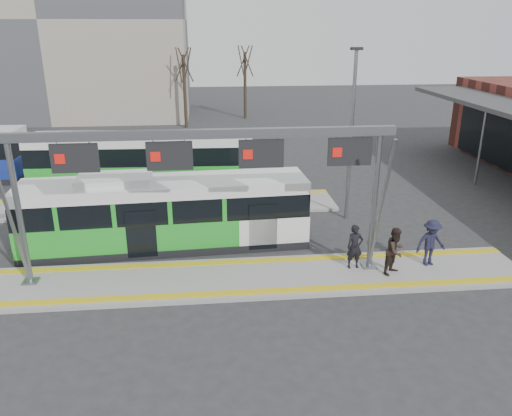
% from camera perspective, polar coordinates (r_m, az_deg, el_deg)
% --- Properties ---
extents(ground, '(120.00, 120.00, 0.00)m').
position_cam_1_polar(ground, '(17.84, -4.19, -8.32)').
color(ground, '#2D2D30').
rests_on(ground, ground).
extents(platform_main, '(22.00, 3.00, 0.15)m').
position_cam_1_polar(platform_main, '(17.81, -4.19, -8.11)').
color(platform_main, gray).
rests_on(platform_main, ground).
extents(platform_second, '(20.00, 3.00, 0.15)m').
position_cam_1_polar(platform_second, '(25.42, -13.80, 0.20)').
color(platform_second, gray).
rests_on(platform_second, ground).
extents(tactile_main, '(22.00, 2.65, 0.02)m').
position_cam_1_polar(tactile_main, '(17.77, -4.20, -7.87)').
color(tactile_main, yellow).
rests_on(tactile_main, platform_main).
extents(tactile_second, '(20.00, 0.35, 0.02)m').
position_cam_1_polar(tactile_second, '(26.47, -13.50, 1.22)').
color(tactile_second, yellow).
rests_on(tactile_second, platform_second).
extents(gantry, '(13.00, 1.68, 5.20)m').
position_cam_1_polar(gantry, '(16.49, -5.80, 5.32)').
color(gantry, slate).
rests_on(gantry, platform_main).
extents(apartment_block, '(24.50, 12.50, 18.40)m').
position_cam_1_polar(apartment_block, '(53.49, -21.88, 19.56)').
color(apartment_block, '#9F9585').
rests_on(apartment_block, ground).
extents(hero_bus, '(11.32, 2.99, 3.08)m').
position_cam_1_polar(hero_bus, '(20.25, -10.32, -0.66)').
color(hero_bus, black).
rests_on(hero_bus, ground).
extents(bg_bus_green, '(12.01, 3.06, 2.98)m').
position_cam_1_polar(bg_bus_green, '(28.15, -12.82, 5.19)').
color(bg_bus_green, black).
rests_on(bg_bus_green, ground).
extents(passenger_a, '(0.62, 0.43, 1.65)m').
position_cam_1_polar(passenger_a, '(18.41, 11.23, -4.36)').
color(passenger_a, black).
rests_on(passenger_a, platform_main).
extents(passenger_b, '(1.06, 1.03, 1.72)m').
position_cam_1_polar(passenger_b, '(18.33, 15.64, -4.73)').
color(passenger_b, '#2C211D').
rests_on(passenger_b, platform_main).
extents(passenger_c, '(1.22, 0.80, 1.77)m').
position_cam_1_polar(passenger_c, '(19.32, 19.36, -3.77)').
color(passenger_c, '#1B1B31').
rests_on(passenger_c, platform_main).
extents(tree_left, '(1.40, 1.40, 7.02)m').
position_cam_1_polar(tree_left, '(44.43, -8.29, 15.83)').
color(tree_left, '#382B21').
rests_on(tree_left, ground).
extents(tree_mid, '(1.40, 1.40, 7.00)m').
position_cam_1_polar(tree_mid, '(48.83, -1.28, 16.38)').
color(tree_mid, '#382B21').
rests_on(tree_mid, ground).
extents(lamp_east, '(0.50, 0.25, 7.64)m').
position_cam_1_polar(lamp_east, '(22.66, 10.83, 8.52)').
color(lamp_east, slate).
rests_on(lamp_east, ground).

